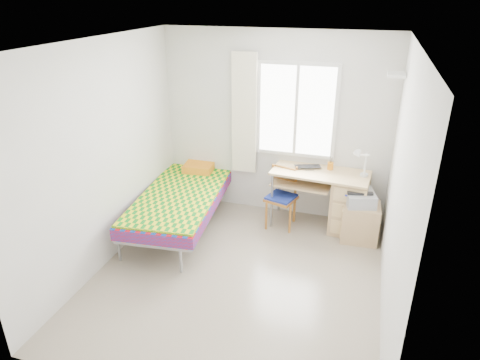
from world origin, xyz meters
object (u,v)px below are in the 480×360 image
chair (283,193)px  cabinet (360,222)px  bed (184,196)px  printer (360,197)px  desk (344,200)px

chair → cabinet: (1.06, -0.09, -0.22)m
bed → chair: size_ratio=2.62×
bed → cabinet: bed is taller
chair → cabinet: bearing=11.2°
cabinet → printer: printer is taller
chair → printer: chair is taller
cabinet → bed: bearing=-174.4°
bed → cabinet: bearing=2.6°
desk → chair: (-0.83, -0.13, 0.04)m
desk → bed: bearing=-161.0°
chair → printer: bearing=12.4°
bed → cabinet: size_ratio=4.39×
bed → desk: 2.19m
bed → desk: size_ratio=1.68×
cabinet → printer: (-0.04, 0.02, 0.34)m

